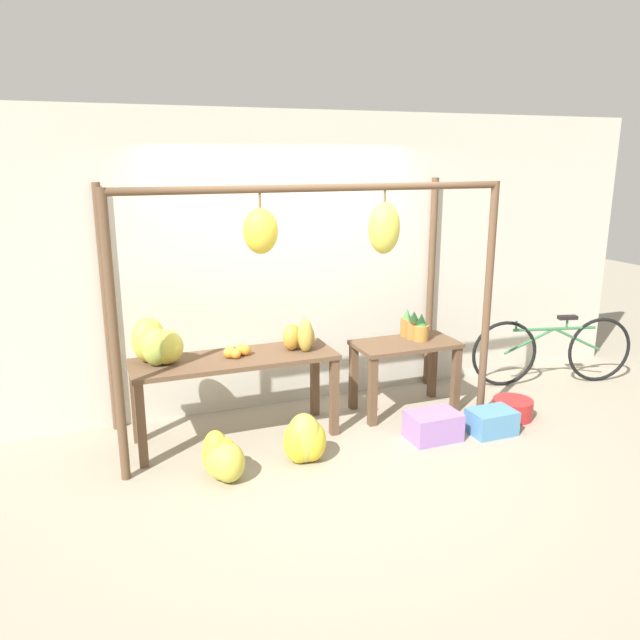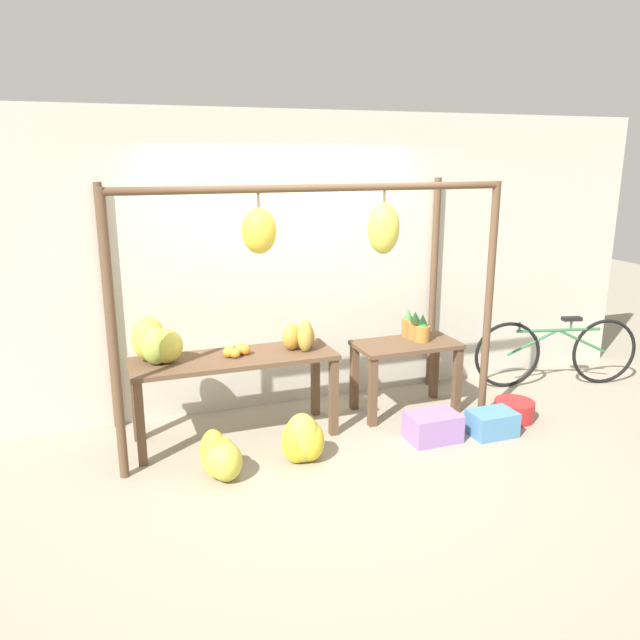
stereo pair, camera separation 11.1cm
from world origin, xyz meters
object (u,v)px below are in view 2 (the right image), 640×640
fruit_crate_white (433,427)px  blue_bucket (514,410)px  banana_pile_on_table (155,343)px  fruit_crate_purple (492,423)px  papaya_pile (301,335)px  banana_pile_ground_left (221,458)px  pineapple_cluster (416,327)px  banana_pile_ground_right (302,440)px  parked_bicycle (556,352)px  orange_pile (236,351)px

fruit_crate_white → blue_bucket: fruit_crate_white is taller
banana_pile_on_table → fruit_crate_purple: 2.98m
papaya_pile → fruit_crate_white: bearing=-32.9°
banana_pile_ground_left → fruit_crate_white: banana_pile_ground_left is taller
pineapple_cluster → fruit_crate_white: bearing=-105.6°
banana_pile_ground_right → blue_bucket: banana_pile_ground_right is taller
banana_pile_on_table → pineapple_cluster: size_ratio=1.52×
pineapple_cluster → parked_bicycle: (1.70, -0.00, -0.43)m
parked_bicycle → banana_pile_ground_left: bearing=-168.5°
pineapple_cluster → fruit_crate_white: (-0.21, -0.74, -0.68)m
blue_bucket → fruit_crate_purple: fruit_crate_purple is taller
fruit_crate_white → parked_bicycle: parked_bicycle is taller
fruit_crate_white → papaya_pile: (-0.99, 0.64, 0.75)m
orange_pile → fruit_crate_white: (1.56, -0.65, -0.67)m
banana_pile_ground_left → parked_bicycle: parked_bicycle is taller
orange_pile → fruit_crate_white: bearing=-22.5°
orange_pile → pineapple_cluster: size_ratio=0.74×
orange_pile → blue_bucket: orange_pile is taller
blue_bucket → parked_bicycle: (0.97, 0.62, 0.28)m
papaya_pile → fruit_crate_purple: size_ratio=0.86×
orange_pile → fruit_crate_white: orange_pile is taller
banana_pile_on_table → banana_pile_ground_left: bearing=-63.7°
orange_pile → papaya_pile: size_ratio=0.70×
pineapple_cluster → fruit_crate_white: pineapple_cluster is taller
banana_pile_ground_left → blue_bucket: bearing=3.1°
banana_pile_on_table → fruit_crate_purple: (2.76, -0.80, -0.80)m
banana_pile_ground_left → fruit_crate_white: 1.85m
blue_bucket → fruit_crate_purple: 0.44m
orange_pile → parked_bicycle: size_ratio=0.14×
banana_pile_ground_right → papaya_pile: (0.20, 0.62, 0.68)m
blue_bucket → parked_bicycle: 1.19m
orange_pile → parked_bicycle: bearing=1.5°
pineapple_cluster → parked_bicycle: size_ratio=0.19×
banana_pile_ground_right → papaya_pile: 0.94m
fruit_crate_white → papaya_pile: 1.39m
fruit_crate_white → pineapple_cluster: bearing=74.4°
fruit_crate_white → orange_pile: bearing=157.5°
orange_pile → fruit_crate_purple: orange_pile is taller
orange_pile → fruit_crate_purple: bearing=-19.3°
banana_pile_ground_right → fruit_crate_white: 1.19m
banana_pile_on_table → banana_pile_ground_left: banana_pile_on_table is taller
banana_pile_ground_left → papaya_pile: papaya_pile is taller
blue_bucket → parked_bicycle: size_ratio=0.21×
banana_pile_on_table → pineapple_cluster: (2.42, 0.03, -0.11)m
fruit_crate_white → fruit_crate_purple: 0.55m
banana_pile_on_table → papaya_pile: 1.23m
banana_pile_ground_left → banana_pile_ground_right: banana_pile_ground_right is taller
orange_pile → pineapple_cluster: bearing=3.0°
orange_pile → banana_pile_ground_left: 0.96m
pineapple_cluster → fruit_crate_purple: bearing=-67.9°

